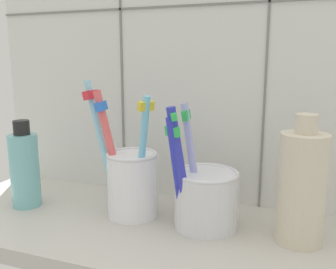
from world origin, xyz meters
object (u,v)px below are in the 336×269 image
soap_bottle (27,167)px  toothbrush_cup_left (131,179)px  ceramic_vase (302,187)px  toothbrush_cup_right (204,195)px

soap_bottle → toothbrush_cup_left: bearing=6.2°
toothbrush_cup_left → soap_bottle: size_ratio=1.45×
toothbrush_cup_left → ceramic_vase: 21.36cm
toothbrush_cup_left → toothbrush_cup_right: toothbrush_cup_left is taller
ceramic_vase → toothbrush_cup_right: bearing=-179.9°
soap_bottle → ceramic_vase: bearing=2.4°
ceramic_vase → soap_bottle: ceramic_vase is taller
toothbrush_cup_left → soap_bottle: toothbrush_cup_left is taller
toothbrush_cup_left → ceramic_vase: size_ratio=1.21×
toothbrush_cup_left → ceramic_vase: toothbrush_cup_left is taller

